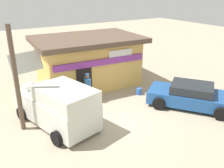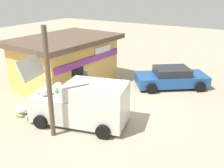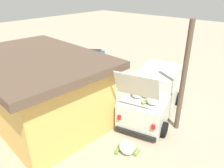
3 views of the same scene
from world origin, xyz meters
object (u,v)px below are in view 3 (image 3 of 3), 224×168
customer_bending (134,100)px  paint_bucket (73,83)px  storefront_bar (39,88)px  delivery_van (154,93)px  vendor_standing (100,91)px  parked_sedan (89,61)px  unloaded_banana_pile (127,147)px

customer_bending → paint_bucket: 4.78m
storefront_bar → delivery_van: storefront_bar is taller
vendor_standing → customer_bending: bearing=-167.3°
storefront_bar → delivery_van: size_ratio=1.38×
parked_sedan → paint_bucket: (-1.36, 2.63, -0.40)m
parked_sedan → customer_bending: (-6.09, 2.92, 0.27)m
unloaded_banana_pile → paint_bucket: size_ratio=2.25×
parked_sedan → storefront_bar: bearing=117.7°
parked_sedan → customer_bending: bearing=154.4°
parked_sedan → customer_bending: 6.76m
delivery_van → unloaded_banana_pile: 3.27m
vendor_standing → delivery_van: bearing=-147.3°
delivery_van → parked_sedan: delivery_van is taller
parked_sedan → unloaded_banana_pile: 8.86m
delivery_van → customer_bending: 1.10m
storefront_bar → delivery_van: (-3.48, -3.88, -0.59)m
unloaded_banana_pile → delivery_van: bearing=-75.6°
unloaded_banana_pile → parked_sedan: bearing=-34.3°
parked_sedan → paint_bucket: parked_sedan is taller
paint_bucket → parked_sedan: bearing=-62.6°
delivery_van → unloaded_banana_pile: delivery_van is taller
delivery_van → customer_bending: size_ratio=3.46×
vendor_standing → paint_bucket: 3.13m
parked_sedan → vendor_standing: bearing=142.6°
delivery_van → parked_sedan: 6.81m
paint_bucket → delivery_van: bearing=-172.1°
vendor_standing → storefront_bar: bearing=62.6°
storefront_bar → vendor_standing: size_ratio=4.16×
storefront_bar → paint_bucket: 3.84m
parked_sedan → unloaded_banana_pile: size_ratio=5.18×
storefront_bar → parked_sedan: storefront_bar is taller
storefront_bar → customer_bending: (-3.04, -2.88, -0.70)m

